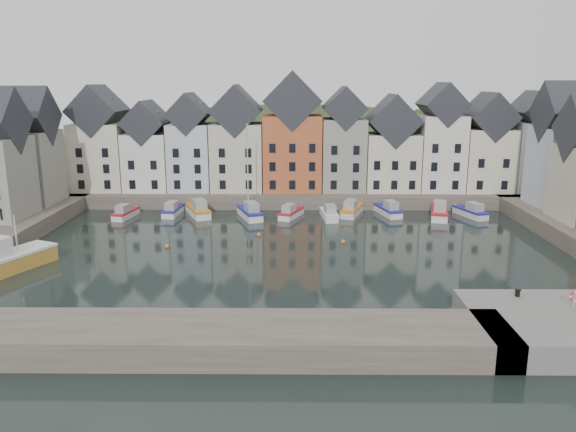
{
  "coord_description": "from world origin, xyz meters",
  "views": [
    {
      "loc": [
        0.12,
        -57.4,
        18.16
      ],
      "look_at": [
        -0.41,
        6.0,
        2.97
      ],
      "focal_mm": 35.0,
      "sensor_mm": 36.0,
      "label": 1
    }
  ],
  "objects_px": {
    "boat_d": "(250,212)",
    "life_ring_post": "(575,297)",
    "boat_a": "(125,213)",
    "mooring_bollard": "(518,292)"
  },
  "relations": [
    {
      "from": "life_ring_post",
      "to": "mooring_bollard",
      "type": "bearing_deg",
      "value": 144.81
    },
    {
      "from": "mooring_bollard",
      "to": "boat_d",
      "type": "bearing_deg",
      "value": 124.6
    },
    {
      "from": "boat_d",
      "to": "life_ring_post",
      "type": "bearing_deg",
      "value": -72.85
    },
    {
      "from": "boat_d",
      "to": "life_ring_post",
      "type": "xyz_separation_m",
      "value": [
        26.47,
        -35.97,
        2.02
      ]
    },
    {
      "from": "boat_a",
      "to": "boat_d",
      "type": "distance_m",
      "value": 17.14
    },
    {
      "from": "boat_d",
      "to": "mooring_bollard",
      "type": "height_order",
      "value": "boat_d"
    },
    {
      "from": "boat_a",
      "to": "life_ring_post",
      "type": "bearing_deg",
      "value": -29.95
    },
    {
      "from": "boat_d",
      "to": "mooring_bollard",
      "type": "bearing_deg",
      "value": -74.59
    },
    {
      "from": "boat_a",
      "to": "life_ring_post",
      "type": "xyz_separation_m",
      "value": [
        43.6,
        -35.97,
        2.23
      ]
    },
    {
      "from": "boat_d",
      "to": "mooring_bollard",
      "type": "relative_size",
      "value": 23.15
    }
  ]
}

